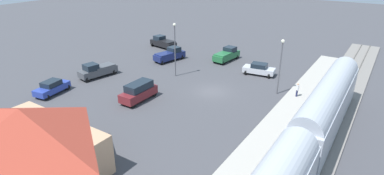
{
  "coord_description": "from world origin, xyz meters",
  "views": [
    {
      "loc": [
        -17.91,
        32.02,
        16.16
      ],
      "look_at": [
        1.59,
        2.3,
        1.0
      ],
      "focal_mm": 29.12,
      "sensor_mm": 36.0,
      "label": 1
    }
  ],
  "objects": [
    {
      "name": "pickup_charcoal",
      "position": [
        16.37,
        4.47,
        1.03
      ],
      "size": [
        2.92,
        5.67,
        2.14
      ],
      "color": "#47494F",
      "rests_on": "ground"
    },
    {
      "name": "suv_maroon",
      "position": [
        6.11,
        7.05,
        1.15
      ],
      "size": [
        1.99,
        4.91,
        2.22
      ],
      "color": "maroon",
      "rests_on": "ground"
    },
    {
      "name": "platform",
      "position": [
        -10.0,
        0.0,
        0.15
      ],
      "size": [
        3.2,
        46.0,
        0.3
      ],
      "color": "#A8A399",
      "rests_on": "ground"
    },
    {
      "name": "railway_track",
      "position": [
        -14.0,
        0.0,
        0.09
      ],
      "size": [
        4.8,
        70.0,
        0.3
      ],
      "color": "slate",
      "rests_on": "ground"
    },
    {
      "name": "pedestrian_on_platform",
      "position": [
        -9.66,
        -3.76,
        1.28
      ],
      "size": [
        0.36,
        0.36,
        1.71
      ],
      "color": "#23284C",
      "rests_on": "platform"
    },
    {
      "name": "pickup_green",
      "position": [
        4.36,
        -12.42,
        1.03
      ],
      "size": [
        2.46,
        5.56,
        2.14
      ],
      "color": "#236638",
      "rests_on": "ground"
    },
    {
      "name": "pickup_navy",
      "position": [
        12.21,
        -7.26,
        1.03
      ],
      "size": [
        3.14,
        5.7,
        2.14
      ],
      "color": "navy",
      "rests_on": "ground"
    },
    {
      "name": "sedan_silver",
      "position": [
        -2.65,
        -9.04,
        0.88
      ],
      "size": [
        4.71,
        2.74,
        1.74
      ],
      "color": "silver",
      "rests_on": "ground"
    },
    {
      "name": "light_pole_near_platform",
      "position": [
        -7.2,
        -3.93,
        4.47
      ],
      "size": [
        0.44,
        0.44,
        7.0
      ],
      "color": "#515156",
      "rests_on": "ground"
    },
    {
      "name": "sedan_blue",
      "position": [
        16.5,
        11.65,
        0.88
      ],
      "size": [
        2.57,
        4.75,
        1.74
      ],
      "color": "#283D9E",
      "rests_on": "ground"
    },
    {
      "name": "light_pole_lot_center",
      "position": [
        7.23,
        -1.96,
        4.83
      ],
      "size": [
        0.44,
        0.44,
        7.67
      ],
      "color": "#515156",
      "rests_on": "ground"
    },
    {
      "name": "station_building",
      "position": [
        4.0,
        22.0,
        3.0
      ],
      "size": [
        11.88,
        8.27,
        5.75
      ],
      "color": "tan",
      "rests_on": "ground"
    },
    {
      "name": "ground_plane",
      "position": [
        0.0,
        0.0,
        0.0
      ],
      "size": [
        200.0,
        200.0,
        0.0
      ],
      "primitive_type": "plane",
      "color": "#424247"
    },
    {
      "name": "pickup_black",
      "position": [
        18.1,
        -12.84,
        1.03
      ],
      "size": [
        5.66,
        3.2,
        2.14
      ],
      "color": "black",
      "rests_on": "ground"
    }
  ]
}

